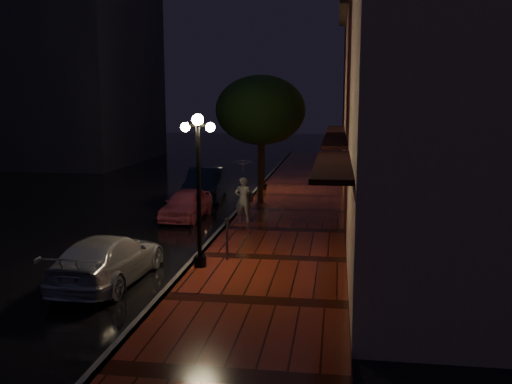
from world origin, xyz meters
The scene contains 15 objects.
ground centered at (0.00, 0.00, 0.00)m, with size 120.00×120.00×0.00m, color black.
sidewalk centered at (2.25, 0.00, 0.07)m, with size 4.50×60.00×0.15m, color #47170C.
curb centered at (0.00, 0.00, 0.07)m, with size 0.25×60.00×0.15m, color #595451.
storefront_near centered at (7.00, -6.00, 4.25)m, with size 5.00×8.00×8.50m, color gray.
storefront_mid centered at (7.00, 2.00, 5.50)m, with size 5.00×8.00×11.00m, color #511914.
storefront_far centered at (7.00, 10.00, 4.50)m, with size 5.00×8.00×9.00m, color #8C5951.
storefront_extra centered at (7.00, 20.00, 5.00)m, with size 5.00×12.00×10.00m, color #511914.
streetlamp_near centered at (0.35, -5.00, 2.60)m, with size 0.96×0.36×4.31m.
streetlamp_far centered at (0.35, 9.00, 2.60)m, with size 0.96×0.36×4.31m.
street_tree centered at (0.61, 5.99, 4.24)m, with size 4.16×4.16×5.80m.
pink_car centered at (-1.91, 1.96, 0.62)m, with size 1.46×3.64×1.24m, color #D95972.
navy_car centered at (-2.13, 6.43, 0.78)m, with size 1.64×4.71×1.55m, color black.
silver_car centered at (-1.83, -6.32, 0.65)m, with size 1.82×4.47×1.30m, color #AFB0B7.
woman_with_umbrella centered at (0.60, 1.00, 1.77)m, with size 1.02×1.04×2.46m.
parking_meter centered at (1.00, -4.26, 0.91)m, with size 0.14×0.13×1.26m.
Camera 1 is at (4.15, -20.28, 4.87)m, focal length 40.00 mm.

